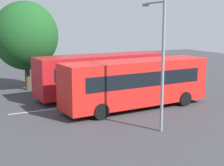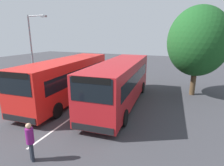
{
  "view_description": "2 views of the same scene",
  "coord_description": "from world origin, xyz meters",
  "px_view_note": "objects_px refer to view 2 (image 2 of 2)",
  "views": [
    {
      "loc": [
        -10.14,
        -20.9,
        5.73
      ],
      "look_at": [
        0.08,
        0.02,
        1.41
      ],
      "focal_mm": 52.85,
      "sensor_mm": 36.0,
      "label": 1
    },
    {
      "loc": [
        12.53,
        6.58,
        5.12
      ],
      "look_at": [
        0.11,
        1.38,
        1.58
      ],
      "focal_mm": 29.35,
      "sensor_mm": 36.0,
      "label": 2
    }
  ],
  "objects_px": {
    "bus_center_left": "(120,81)",
    "depot_tree": "(198,42)",
    "bus_far_left": "(67,78)",
    "pedestrian": "(30,139)",
    "street_lamp": "(33,48)"
  },
  "relations": [
    {
      "from": "bus_far_left",
      "to": "street_lamp",
      "type": "xyz_separation_m",
      "value": [
        -1.19,
        -4.49,
        2.17
      ]
    },
    {
      "from": "bus_center_left",
      "to": "pedestrian",
      "type": "distance_m",
      "value": 7.65
    },
    {
      "from": "bus_far_left",
      "to": "street_lamp",
      "type": "bearing_deg",
      "value": -108.86
    },
    {
      "from": "bus_far_left",
      "to": "depot_tree",
      "type": "distance_m",
      "value": 11.1
    },
    {
      "from": "pedestrian",
      "to": "depot_tree",
      "type": "distance_m",
      "value": 14.13
    },
    {
      "from": "bus_far_left",
      "to": "pedestrian",
      "type": "xyz_separation_m",
      "value": [
        6.93,
        3.16,
        -0.77
      ]
    },
    {
      "from": "bus_center_left",
      "to": "street_lamp",
      "type": "xyz_separation_m",
      "value": [
        -0.58,
        -8.76,
        2.17
      ]
    },
    {
      "from": "bus_far_left",
      "to": "bus_center_left",
      "type": "bearing_deg",
      "value": 94.02
    },
    {
      "from": "bus_far_left",
      "to": "pedestrian",
      "type": "bearing_deg",
      "value": 20.49
    },
    {
      "from": "bus_center_left",
      "to": "depot_tree",
      "type": "relative_size",
      "value": 1.4
    },
    {
      "from": "bus_far_left",
      "to": "bus_center_left",
      "type": "relative_size",
      "value": 1.0
    },
    {
      "from": "bus_center_left",
      "to": "street_lamp",
      "type": "height_order",
      "value": "street_lamp"
    },
    {
      "from": "street_lamp",
      "to": "bus_center_left",
      "type": "bearing_deg",
      "value": -0.41
    },
    {
      "from": "bus_far_left",
      "to": "bus_center_left",
      "type": "height_order",
      "value": "same"
    },
    {
      "from": "street_lamp",
      "to": "depot_tree",
      "type": "distance_m",
      "value": 14.45
    }
  ]
}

